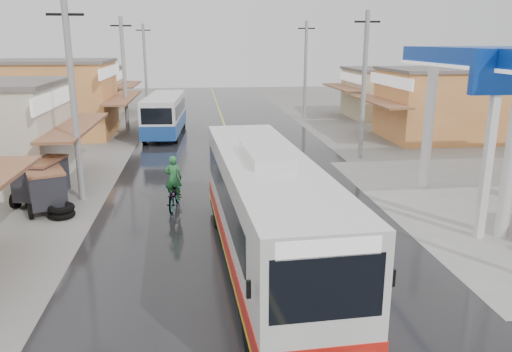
% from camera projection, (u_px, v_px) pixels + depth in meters
% --- Properties ---
extents(ground, '(120.00, 120.00, 0.00)m').
position_uv_depth(ground, '(283.00, 293.00, 13.14)').
color(ground, slate).
rests_on(ground, ground).
extents(road, '(12.00, 90.00, 0.02)m').
position_uv_depth(road, '(237.00, 161.00, 27.51)').
color(road, black).
rests_on(road, ground).
extents(centre_line, '(0.15, 90.00, 0.01)m').
position_uv_depth(centre_line, '(237.00, 161.00, 27.50)').
color(centre_line, '#D8CC4C').
rests_on(centre_line, road).
extents(shopfronts_left, '(11.00, 44.00, 5.20)m').
position_uv_depth(shopfronts_left, '(10.00, 155.00, 28.91)').
color(shopfronts_left, tan).
rests_on(shopfronts_left, ground).
extents(utility_poles_left, '(1.60, 50.00, 8.00)m').
position_uv_depth(utility_poles_left, '(110.00, 161.00, 27.67)').
color(utility_poles_left, gray).
rests_on(utility_poles_left, ground).
extents(utility_poles_right, '(1.60, 36.00, 8.00)m').
position_uv_depth(utility_poles_right, '(360.00, 158.00, 28.31)').
color(utility_poles_right, gray).
rests_on(utility_poles_right, ground).
extents(coach_bus, '(3.10, 11.55, 3.57)m').
position_uv_depth(coach_bus, '(266.00, 213.00, 14.13)').
color(coach_bus, silver).
rests_on(coach_bus, road).
extents(second_bus, '(2.75, 8.43, 2.76)m').
position_uv_depth(second_bus, '(165.00, 114.00, 34.64)').
color(second_bus, silver).
rests_on(second_bus, road).
extents(cyclist, '(0.96, 2.10, 2.18)m').
position_uv_depth(cyclist, '(174.00, 191.00, 19.59)').
color(cyclist, black).
rests_on(cyclist, ground).
extents(tricycle_near, '(2.11, 2.37, 1.66)m').
position_uv_depth(tricycle_near, '(46.00, 188.00, 19.25)').
color(tricycle_near, '#26262D').
rests_on(tricycle_near, ground).
extents(tricycle_far, '(1.97, 2.62, 1.82)m').
position_uv_depth(tricycle_far, '(41.00, 178.00, 20.20)').
color(tricycle_far, '#26262D').
rests_on(tricycle_far, ground).
extents(tyre_stack, '(0.98, 0.98, 0.50)m').
position_uv_depth(tyre_stack, '(62.00, 211.00, 18.72)').
color(tyre_stack, black).
rests_on(tyre_stack, ground).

